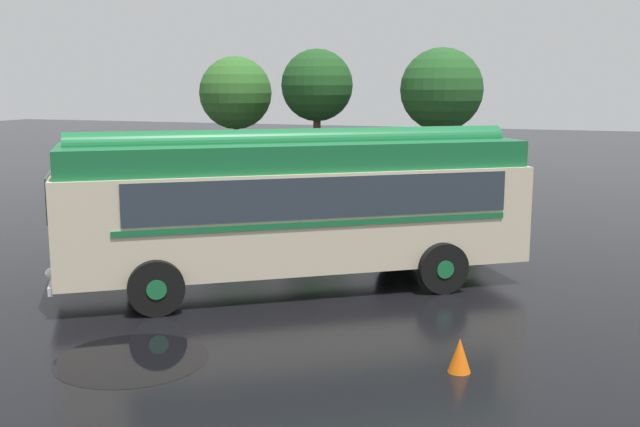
# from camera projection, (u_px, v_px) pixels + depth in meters

# --- Properties ---
(ground_plane) EXTENTS (120.00, 120.00, 0.00)m
(ground_plane) POSITION_uv_depth(u_px,v_px,m) (292.00, 281.00, 17.00)
(ground_plane) COLOR black
(vintage_bus) EXTENTS (9.64, 7.82, 3.49)m
(vintage_bus) POSITION_uv_depth(u_px,v_px,m) (296.00, 202.00, 16.23)
(vintage_bus) COLOR beige
(vintage_bus) RESTS_ON ground
(car_near_left) EXTENTS (2.35, 4.38, 1.66)m
(car_near_left) POSITION_uv_depth(u_px,v_px,m) (397.00, 181.00, 27.89)
(car_near_left) COLOR navy
(car_near_left) RESTS_ON ground
(car_mid_left) EXTENTS (2.28, 4.35, 1.66)m
(car_mid_left) POSITION_uv_depth(u_px,v_px,m) (475.00, 181.00, 27.86)
(car_mid_left) COLOR #4C5156
(car_mid_left) RESTS_ON ground
(box_van) EXTENTS (2.39, 5.80, 2.50)m
(box_van) POSITION_uv_depth(u_px,v_px,m) (325.00, 162.00, 29.44)
(box_van) COLOR silver
(box_van) RESTS_ON ground
(tree_far_left) EXTENTS (3.71, 3.71, 5.80)m
(tree_far_left) POSITION_uv_depth(u_px,v_px,m) (236.00, 93.00, 38.24)
(tree_far_left) COLOR #4C3823
(tree_far_left) RESTS_ON ground
(tree_left_of_centre) EXTENTS (3.50, 3.50, 6.08)m
(tree_left_of_centre) POSITION_uv_depth(u_px,v_px,m) (319.00, 86.00, 36.37)
(tree_left_of_centre) COLOR #4C3823
(tree_left_of_centre) RESTS_ON ground
(tree_centre) EXTENTS (3.90, 3.90, 6.10)m
(tree_centre) POSITION_uv_depth(u_px,v_px,m) (442.00, 88.00, 35.09)
(tree_centre) COLOR #4C3823
(tree_centre) RESTS_ON ground
(traffic_cone) EXTENTS (0.36, 0.36, 0.55)m
(traffic_cone) POSITION_uv_depth(u_px,v_px,m) (460.00, 355.00, 11.63)
(traffic_cone) COLOR orange
(traffic_cone) RESTS_ON ground
(puddle_patch) EXTENTS (2.50, 2.50, 0.01)m
(puddle_patch) POSITION_uv_depth(u_px,v_px,m) (132.00, 359.00, 12.21)
(puddle_patch) COLOR black
(puddle_patch) RESTS_ON ground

